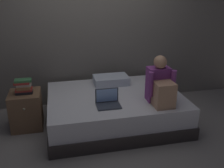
# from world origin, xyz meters

# --- Properties ---
(ground_plane) EXTENTS (8.00, 8.00, 0.00)m
(ground_plane) POSITION_xyz_m (0.00, 0.00, 0.00)
(ground_plane) COLOR gray
(wall_back) EXTENTS (5.60, 0.10, 2.70)m
(wall_back) POSITION_xyz_m (0.00, 1.20, 1.35)
(wall_back) COLOR slate
(wall_back) RESTS_ON ground_plane
(bed) EXTENTS (2.00, 1.50, 0.46)m
(bed) POSITION_xyz_m (0.20, 0.30, 0.23)
(bed) COLOR #332D2B
(bed) RESTS_ON ground_plane
(nightstand) EXTENTS (0.44, 0.46, 0.55)m
(nightstand) POSITION_xyz_m (-1.10, 0.45, 0.27)
(nightstand) COLOR brown
(nightstand) RESTS_ON ground_plane
(person_sitting) EXTENTS (0.39, 0.44, 0.66)m
(person_sitting) POSITION_xyz_m (0.74, -0.10, 0.71)
(person_sitting) COLOR #75337A
(person_sitting) RESTS_ON bed
(laptop) EXTENTS (0.32, 0.23, 0.22)m
(laptop) POSITION_xyz_m (0.02, -0.04, 0.52)
(laptop) COLOR #333842
(laptop) RESTS_ON bed
(pillow) EXTENTS (0.56, 0.36, 0.13)m
(pillow) POSITION_xyz_m (0.24, 0.75, 0.53)
(pillow) COLOR silver
(pillow) RESTS_ON bed
(book_stack) EXTENTS (0.24, 0.16, 0.21)m
(book_stack) POSITION_xyz_m (-1.10, 0.43, 0.65)
(book_stack) COLOR black
(book_stack) RESTS_ON nightstand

